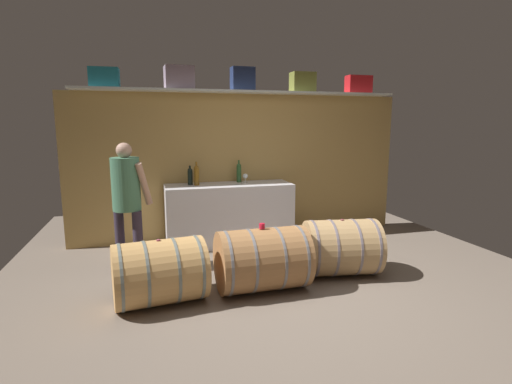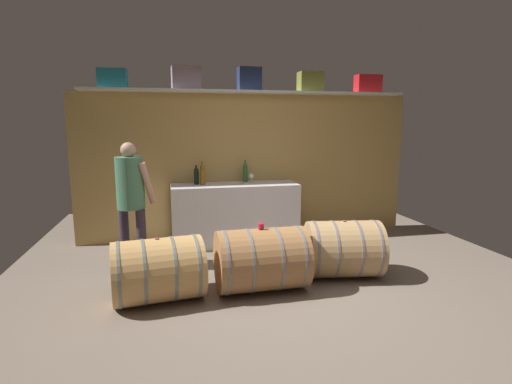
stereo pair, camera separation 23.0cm
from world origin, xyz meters
The scene contains 18 objects.
ground_plane centered at (0.00, 0.59, -0.01)m, with size 6.29×7.92×0.02m, color #726457.
back_wall_panel centered at (0.00, 2.36, 1.09)m, with size 5.09×0.10×2.17m, color tan.
high_shelf_board centered at (0.00, 2.21, 2.19)m, with size 4.68×0.40×0.03m, color silver.
toolcase_teal centered at (-1.88, 2.21, 2.33)m, with size 0.37×0.25×0.26m, color teal.
toolcase_grey centered at (-0.91, 2.21, 2.36)m, with size 0.39×0.29×0.31m, color gray.
toolcase_navy centered at (-0.01, 2.21, 2.37)m, with size 0.33×0.20×0.33m, color navy.
toolcase_olive centered at (0.92, 2.21, 2.35)m, with size 0.35×0.23×0.29m, color olive.
toolcase_red centered at (1.86, 2.21, 2.34)m, with size 0.39×0.19×0.27m, color red.
work_cabinet centered at (-0.27, 2.00, 0.44)m, with size 1.81×0.60×0.88m, color white.
wine_bottle_amber centered at (-0.73, 2.03, 1.03)m, with size 0.07×0.07×0.33m.
wine_bottle_green centered at (-0.08, 2.17, 1.03)m, with size 0.07×0.07×0.33m.
wine_bottle_dark centered at (-0.81, 2.10, 1.01)m, with size 0.07×0.07×0.27m.
wine_glass centered at (-0.01, 2.09, 0.97)m, with size 0.07×0.07×0.14m.
wine_barrel_near centered at (-0.27, 0.29, 0.33)m, with size 0.95×0.68×0.67m.
wine_barrel_far centered at (0.73, 0.46, 0.33)m, with size 0.91×0.76×0.66m.
wine_barrel_flank centered at (-1.32, 0.25, 0.32)m, with size 0.93×0.73×0.64m.
tasting_cup centered at (-0.27, 0.29, 0.69)m, with size 0.06×0.06×0.05m, color red.
winemaker_pouring centered at (-1.64, 1.24, 0.94)m, with size 0.47×0.44×1.52m.
Camera 1 is at (-1.38, -3.50, 1.73)m, focal length 27.66 mm.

